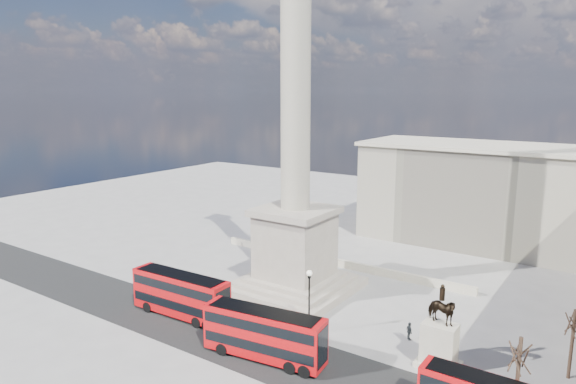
# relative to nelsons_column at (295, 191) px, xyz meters

# --- Properties ---
(ground) EXTENTS (180.00, 180.00, 0.00)m
(ground) POSITION_rel_nelsons_column_xyz_m (0.00, -5.00, -12.92)
(ground) COLOR gray
(ground) RESTS_ON ground
(asphalt_road) EXTENTS (120.00, 9.00, 0.01)m
(asphalt_road) POSITION_rel_nelsons_column_xyz_m (5.00, -15.00, -12.91)
(asphalt_road) COLOR black
(asphalt_road) RESTS_ON ground
(nelsons_column) EXTENTS (14.00, 14.00, 49.85)m
(nelsons_column) POSITION_rel_nelsons_column_xyz_m (0.00, 0.00, 0.00)
(nelsons_column) COLOR #A19686
(nelsons_column) RESTS_ON ground
(balustrade_wall) EXTENTS (40.00, 0.60, 1.10)m
(balustrade_wall) POSITION_rel_nelsons_column_xyz_m (0.00, 11.00, -12.37)
(balustrade_wall) COLOR #BEB49D
(balustrade_wall) RESTS_ON ground
(building_northeast) EXTENTS (51.00, 17.00, 16.60)m
(building_northeast) POSITION_rel_nelsons_column_xyz_m (20.00, 35.00, -4.59)
(building_northeast) COLOR beige
(building_northeast) RESTS_ON ground
(red_bus_a) EXTENTS (12.43, 3.33, 5.00)m
(red_bus_a) POSITION_rel_nelsons_column_xyz_m (-6.17, -13.91, -10.29)
(red_bus_a) COLOR red
(red_bus_a) RESTS_ON ground
(red_bus_b) EXTENTS (12.32, 4.29, 4.89)m
(red_bus_b) POSITION_rel_nelsons_column_xyz_m (7.27, -16.13, -10.35)
(red_bus_b) COLOR red
(red_bus_b) RESTS_ON ground
(victorian_lamp) EXTENTS (0.60, 0.60, 7.04)m
(victorian_lamp) POSITION_rel_nelsons_column_xyz_m (7.98, -9.38, -8.77)
(victorian_lamp) COLOR black
(victorian_lamp) RESTS_ON ground
(equestrian_statue) EXTENTS (3.85, 2.89, 8.05)m
(equestrian_statue) POSITION_rel_nelsons_column_xyz_m (21.35, -8.11, -10.13)
(equestrian_statue) COLOR #BEB49D
(equestrian_statue) RESTS_ON ground
(bare_tree_near) EXTENTS (1.78, 1.78, 7.80)m
(bare_tree_near) POSITION_rel_nelsons_column_xyz_m (28.97, -13.63, -6.77)
(bare_tree_near) COLOR #332319
(bare_tree_near) RESTS_ON ground
(bare_tree_mid) EXTENTS (1.80, 1.80, 6.84)m
(bare_tree_mid) POSITION_rel_nelsons_column_xyz_m (31.60, -3.48, -7.53)
(bare_tree_mid) COLOR #332319
(bare_tree_mid) RESTS_ON ground
(pedestrian_standing) EXTENTS (0.77, 0.61, 1.56)m
(pedestrian_standing) POSITION_rel_nelsons_column_xyz_m (22.13, -8.18, -12.14)
(pedestrian_standing) COLOR #232729
(pedestrian_standing) RESTS_ON ground
(pedestrian_crossing) EXTENTS (1.14, 1.11, 1.91)m
(pedestrian_crossing) POSITION_rel_nelsons_column_xyz_m (17.20, -4.70, -11.96)
(pedestrian_crossing) COLOR #232729
(pedestrian_crossing) RESTS_ON ground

